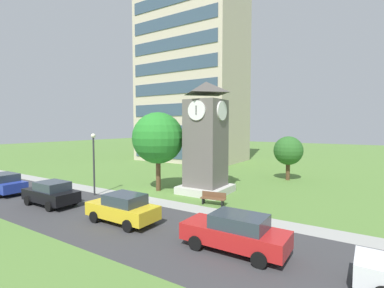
# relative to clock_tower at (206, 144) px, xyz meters

# --- Properties ---
(ground_plane) EXTENTS (160.00, 160.00, 0.00)m
(ground_plane) POSITION_rel_clock_tower_xyz_m (-4.00, -2.58, -4.08)
(ground_plane) COLOR #567F38
(street_asphalt) EXTENTS (120.00, 7.20, 0.01)m
(street_asphalt) POSITION_rel_clock_tower_xyz_m (-4.00, -8.80, -4.07)
(street_asphalt) COLOR #38383A
(street_asphalt) RESTS_ON ground
(kerb_strip) EXTENTS (120.00, 1.60, 0.01)m
(kerb_strip) POSITION_rel_clock_tower_xyz_m (-4.00, -4.40, -4.07)
(kerb_strip) COLOR #9E9E99
(kerb_strip) RESTS_ON ground
(office_building) EXTENTS (16.09, 10.52, 28.80)m
(office_building) POSITION_rel_clock_tower_xyz_m (-13.20, 18.55, 10.32)
(office_building) COLOR beige
(office_building) RESTS_ON ground
(clock_tower) EXTENTS (3.82, 3.82, 9.22)m
(clock_tower) POSITION_rel_clock_tower_xyz_m (0.00, 0.00, 0.00)
(clock_tower) COLOR #605B56
(clock_tower) RESTS_ON ground
(park_bench) EXTENTS (1.85, 0.74, 0.88)m
(park_bench) POSITION_rel_clock_tower_xyz_m (2.25, -2.86, -3.62)
(park_bench) COLOR brown
(park_bench) RESTS_ON ground
(street_lamp) EXTENTS (0.36, 0.36, 4.99)m
(street_lamp) POSITION_rel_clock_tower_xyz_m (-7.14, -5.60, -0.92)
(street_lamp) COLOR #333338
(street_lamp) RESTS_ON ground
(tree_streetside) EXTENTS (4.41, 4.41, 6.77)m
(tree_streetside) POSITION_rel_clock_tower_xyz_m (-3.82, -1.56, 0.47)
(tree_streetside) COLOR #513823
(tree_streetside) RESTS_ON ground
(tree_near_tower) EXTENTS (2.95, 2.95, 4.54)m
(tree_near_tower) POSITION_rel_clock_tower_xyz_m (4.47, 9.30, -1.04)
(tree_near_tower) COLOR #513823
(tree_near_tower) RESTS_ON ground
(parked_car_blue) EXTENTS (4.61, 2.05, 1.69)m
(parked_car_blue) POSITION_rel_clock_tower_xyz_m (-13.94, -9.34, -3.22)
(parked_car_blue) COLOR #23389E
(parked_car_blue) RESTS_ON ground
(parked_car_black) EXTENTS (4.30, 2.06, 1.69)m
(parked_car_black) POSITION_rel_clock_tower_xyz_m (-7.32, -9.12, -3.22)
(parked_car_black) COLOR black
(parked_car_black) RESTS_ON ground
(parked_car_yellow) EXTENTS (4.35, 2.03, 1.69)m
(parked_car_yellow) POSITION_rel_clock_tower_xyz_m (-0.40, -8.92, -3.22)
(parked_car_yellow) COLOR gold
(parked_car_yellow) RESTS_ON ground
(parked_car_red) EXTENTS (4.75, 2.01, 1.69)m
(parked_car_red) POSITION_rel_clock_tower_xyz_m (6.55, -8.84, -3.22)
(parked_car_red) COLOR red
(parked_car_red) RESTS_ON ground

